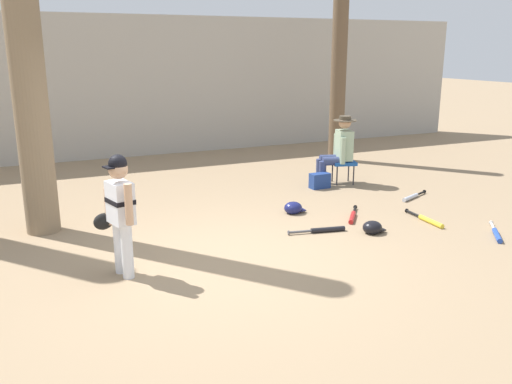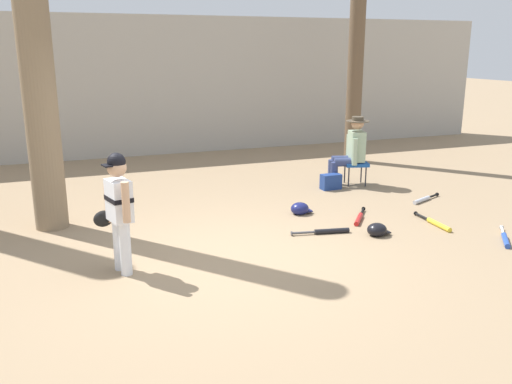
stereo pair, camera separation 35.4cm
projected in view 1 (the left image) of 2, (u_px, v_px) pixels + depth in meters
ground_plane at (230, 262)px, 6.12m from camera, size 60.00×60.00×0.00m
concrete_back_wall at (114, 87)px, 11.70m from camera, size 18.00×0.36×3.03m
tree_near_player at (23, 29)px, 6.49m from camera, size 0.61×0.61×5.73m
tree_behind_spectator at (339, 62)px, 11.17m from camera, size 0.47×0.47×4.58m
young_ballplayer at (119, 208)px, 5.58m from camera, size 0.42×0.57×1.31m
folding_stool at (343, 163)px, 9.57m from camera, size 0.50×0.50×0.41m
seated_spectator at (338, 148)px, 9.49m from camera, size 0.68×0.53×1.20m
handbag_beside_stool at (320, 181)px, 9.30m from camera, size 0.34×0.19×0.26m
bat_blue_youth at (496, 234)px, 6.93m from camera, size 0.54×0.63×0.07m
bat_aluminum_silver at (412, 197)px, 8.66m from camera, size 0.68×0.34×0.07m
bat_black_composite at (323, 230)px, 7.08m from camera, size 0.77×0.21×0.07m
bat_red_barrel at (353, 216)px, 7.66m from camera, size 0.53×0.64×0.07m
bat_yellow_trainer at (428, 220)px, 7.48m from camera, size 0.11×0.80×0.07m
batting_helmet_black at (372, 228)px, 7.04m from camera, size 0.31×0.24×0.18m
batting_helmet_navy at (293, 208)px, 7.89m from camera, size 0.32×0.24×0.18m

